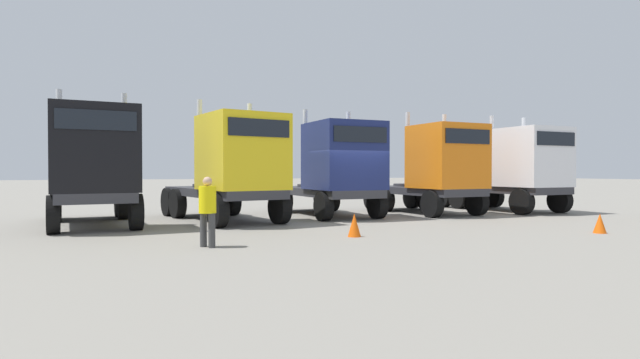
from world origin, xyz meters
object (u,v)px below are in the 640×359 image
object	(u,v)px
semi_truck_white	(520,169)
traffic_cone_near	(600,223)
semi_truck_navy	(336,168)
traffic_cone_mid	(354,225)
semi_truck_orange	(438,168)
semi_truck_black	(94,167)
semi_truck_yellow	(234,167)
visitor_in_hivis	(208,207)

from	to	relation	value
semi_truck_white	traffic_cone_near	distance (m)	7.78
semi_truck_navy	traffic_cone_mid	xyz separation A→B (m)	(-2.13, -5.50, -1.58)
semi_truck_orange	semi_truck_white	xyz separation A→B (m)	(4.06, -0.33, -0.02)
semi_truck_white	semi_truck_orange	bearing A→B (deg)	-96.08
semi_truck_black	semi_truck_yellow	bearing A→B (deg)	85.80
traffic_cone_near	semi_truck_navy	bearing A→B (deg)	121.36
semi_truck_white	visitor_in_hivis	distance (m)	15.30
semi_truck_yellow	traffic_cone_mid	size ratio (longest dim) A/B	10.57
semi_truck_yellow	semi_truck_black	bearing A→B (deg)	-100.84
semi_truck_yellow	semi_truck_navy	world-z (taller)	semi_truck_yellow
semi_truck_white	traffic_cone_near	size ratio (longest dim) A/B	11.04
semi_truck_navy	semi_truck_orange	world-z (taller)	semi_truck_orange
traffic_cone_mid	semi_truck_orange	bearing A→B (deg)	37.04
traffic_cone_near	traffic_cone_mid	size ratio (longest dim) A/B	0.89
semi_truck_black	semi_truck_white	bearing A→B (deg)	85.32
semi_truck_yellow	semi_truck_white	distance (m)	12.50
traffic_cone_near	semi_truck_yellow	bearing A→B (deg)	140.79
semi_truck_yellow	traffic_cone_mid	distance (m)	5.64
semi_truck_black	semi_truck_white	world-z (taller)	semi_truck_black
semi_truck_navy	visitor_in_hivis	distance (m)	8.49
visitor_in_hivis	traffic_cone_mid	world-z (taller)	visitor_in_hivis
semi_truck_navy	traffic_cone_near	xyz separation A→B (m)	(4.66, -7.64, -1.61)
semi_truck_orange	traffic_cone_mid	world-z (taller)	semi_truck_orange
visitor_in_hivis	traffic_cone_near	xyz separation A→B (m)	(10.80, -1.85, -0.67)
semi_truck_navy	semi_truck_white	size ratio (longest dim) A/B	1.01
semi_truck_navy	visitor_in_hivis	world-z (taller)	semi_truck_navy
semi_truck_orange	semi_truck_black	bearing A→B (deg)	-92.48
semi_truck_navy	visitor_in_hivis	xyz separation A→B (m)	(-6.14, -5.79, -0.95)
semi_truck_orange	traffic_cone_near	bearing A→B (deg)	1.84
semi_truck_black	semi_truck_orange	bearing A→B (deg)	86.13
visitor_in_hivis	traffic_cone_near	size ratio (longest dim) A/B	2.91
semi_truck_orange	semi_truck_white	bearing A→B (deg)	84.17
semi_truck_orange	visitor_in_hivis	xyz separation A→B (m)	(-10.44, -5.14, -0.95)
semi_truck_white	visitor_in_hivis	world-z (taller)	semi_truck_white
traffic_cone_near	traffic_cone_mid	distance (m)	7.12
traffic_cone_near	semi_truck_orange	bearing A→B (deg)	92.96
semi_truck_black	traffic_cone_mid	distance (m)	8.38
semi_truck_orange	semi_truck_white	distance (m)	4.07
semi_truck_navy	semi_truck_yellow	bearing A→B (deg)	-83.76
semi_truck_white	visitor_in_hivis	xyz separation A→B (m)	(-14.49, -4.81, -0.93)
semi_truck_black	traffic_cone_near	distance (m)	15.18
semi_truck_black	semi_truck_orange	xyz separation A→B (m)	(12.84, -0.30, -0.02)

